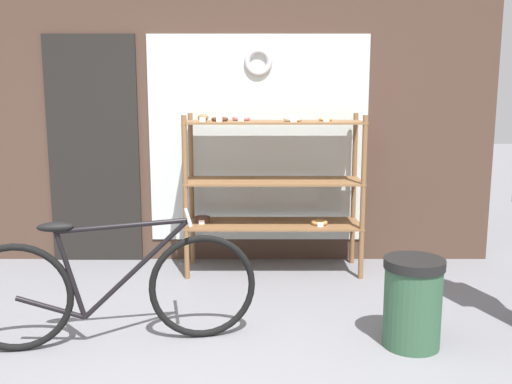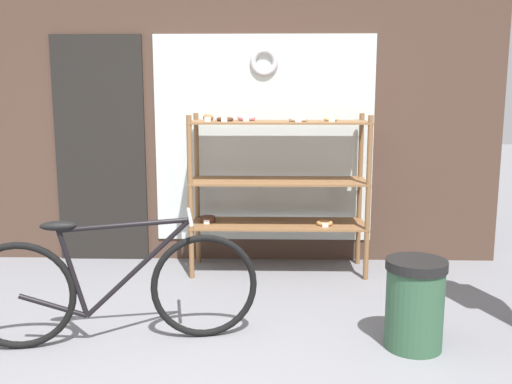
% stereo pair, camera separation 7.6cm
% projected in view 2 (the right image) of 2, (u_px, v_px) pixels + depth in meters
% --- Properties ---
extents(storefront_facade, '(4.78, 0.13, 3.22)m').
position_uv_depth(storefront_facade, '(238.00, 94.00, 5.25)').
color(storefront_facade, '#473328').
rests_on(storefront_facade, ground_plane).
extents(display_case, '(1.54, 0.50, 1.40)m').
position_uv_depth(display_case, '(277.00, 177.00, 4.98)').
color(display_case, brown).
rests_on(display_case, ground_plane).
extents(bicycle, '(1.81, 0.50, 0.82)m').
position_uv_depth(bicycle, '(113.00, 287.00, 3.59)').
color(bicycle, black).
rests_on(bicycle, ground_plane).
extents(trash_bin, '(0.38, 0.38, 0.57)m').
position_uv_depth(trash_bin, '(415.00, 300.00, 3.53)').
color(trash_bin, '#2D5138').
rests_on(trash_bin, ground_plane).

